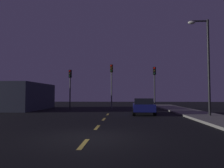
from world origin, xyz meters
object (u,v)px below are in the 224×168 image
at_px(car_stopped_ahead, 143,106).
at_px(street_lamp_right, 206,59).
at_px(traffic_signal_center, 112,78).
at_px(traffic_signal_left, 70,82).
at_px(traffic_signal_right, 155,80).

height_order(car_stopped_ahead, street_lamp_right, street_lamp_right).
distance_m(traffic_signal_center, car_stopped_ahead, 7.02).
bearing_deg(traffic_signal_center, car_stopped_ahead, -61.23).
height_order(traffic_signal_left, car_stopped_ahead, traffic_signal_left).
xyz_separation_m(traffic_signal_center, street_lamp_right, (7.58, -8.07, 0.80)).
bearing_deg(street_lamp_right, traffic_signal_center, 133.19).
relative_size(traffic_signal_right, street_lamp_right, 0.66).
bearing_deg(traffic_signal_center, street_lamp_right, -46.81).
xyz_separation_m(traffic_signal_left, street_lamp_right, (12.39, -8.07, 1.18)).
height_order(traffic_signal_center, street_lamp_right, street_lamp_right).
xyz_separation_m(traffic_signal_center, traffic_signal_right, (4.88, -0.00, -0.20)).
bearing_deg(traffic_signal_right, traffic_signal_center, 179.99).
bearing_deg(traffic_signal_left, street_lamp_right, -33.08).
distance_m(traffic_signal_left, traffic_signal_right, 9.70).
height_order(traffic_signal_center, traffic_signal_right, traffic_signal_center).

